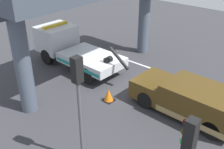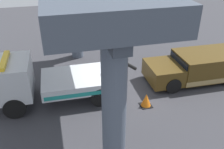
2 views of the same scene
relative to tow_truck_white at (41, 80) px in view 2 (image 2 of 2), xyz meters
The scene contains 7 objects.
ground_plane 3.97m from the tow_truck_white, behind, with size 60.00×40.00×0.10m, color #38383D.
lane_stripe_west 10.25m from the tow_truck_white, 163.50° to the right, with size 2.60×0.16×0.01m, color silver.
lane_stripe_mid 4.89m from the tow_truck_white, 142.45° to the right, with size 2.60×0.16×0.01m, color silver.
lane_stripe_east 3.85m from the tow_truck_white, 52.28° to the right, with size 2.60×0.16×0.01m, color silver.
tow_truck_white is the anchor object (origin of this frame).
towed_van_green 8.45m from the tow_truck_white, behind, with size 5.24×2.30×1.58m.
traffic_cone_orange 5.16m from the tow_truck_white, 160.46° to the left, with size 0.55×0.55×0.66m.
Camera 2 is at (3.01, 10.72, 7.20)m, focal length 39.74 mm.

